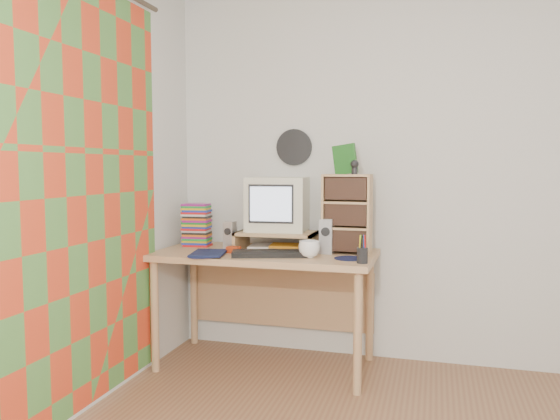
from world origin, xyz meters
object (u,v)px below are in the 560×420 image
Objects in this scene: diary at (193,251)px; keyboard at (271,254)px; crt_monitor at (277,204)px; mug at (309,249)px; cd_rack at (347,214)px; dvd_stack at (197,228)px; desk at (268,271)px.

keyboard is at bearing 0.08° from diary.
crt_monitor is 0.47m from mug.
keyboard is at bearing -148.89° from cd_rack.
diary is at bearing -74.98° from dvd_stack.
dvd_stack reaches higher than desk.
dvd_stack is at bearing 99.20° from diary.
crt_monitor is (0.04, 0.09, 0.43)m from desk.
mug is at bearing -31.76° from desk.
crt_monitor is at bearing -2.53° from dvd_stack.
diary is at bearing -170.77° from mug.
desk is 2.80× the size of cd_rack.
cd_rack is 3.89× the size of mug.
dvd_stack is (-0.57, -0.03, -0.17)m from crt_monitor.
mug is at bearing -22.28° from dvd_stack.
crt_monitor is 0.42m from keyboard.
cd_rack is at bearing 12.98° from keyboard.
keyboard is at bearing -175.54° from mug.
crt_monitor reaches higher than dvd_stack.
desk is 0.42m from mug.
crt_monitor reaches higher than keyboard.
cd_rack is (1.04, -0.03, 0.12)m from dvd_stack.
keyboard is 1.89× the size of dvd_stack.
crt_monitor is 0.65m from diary.
mug is 0.53× the size of diary.
keyboard is (0.09, -0.22, 0.15)m from desk.
crt_monitor is 2.92× the size of mug.
dvd_stack is 1.05m from cd_rack.
desk is 5.74× the size of diary.
crt_monitor is 0.75× the size of cd_rack.
mug is at bearing -2.24° from diary.
desk is at bearing 27.31° from diary.
cd_rack is at bearing -12.14° from crt_monitor.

